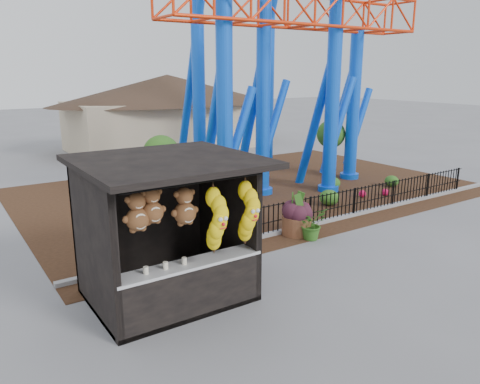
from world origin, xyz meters
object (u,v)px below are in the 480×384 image
prize_booth (171,234)px  roller_coaster (271,29)px  potted_plant (311,223)px  terracotta_planter (297,225)px

prize_booth → roller_coaster: 11.98m
roller_coaster → prize_booth: bearing=-138.0°
prize_booth → roller_coaster: size_ratio=0.32×
potted_plant → roller_coaster: bearing=59.8°
terracotta_planter → roller_coaster: bearing=60.5°
terracotta_planter → potted_plant: size_ratio=0.96×
roller_coaster → terracotta_planter: roller_coaster is taller
prize_booth → potted_plant: bearing=13.6°
terracotta_planter → potted_plant: bearing=-81.6°
roller_coaster → potted_plant: size_ratio=11.45×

